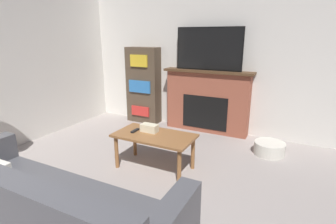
{
  "coord_description": "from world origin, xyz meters",
  "views": [
    {
      "loc": [
        1.43,
        -0.45,
        1.66
      ],
      "look_at": [
        -0.04,
        2.45,
        0.72
      ],
      "focal_mm": 28.0,
      "sensor_mm": 36.0,
      "label": 1
    }
  ],
  "objects_px": {
    "couch": "(41,219)",
    "bookshelf": "(143,85)",
    "coffee_table": "(154,139)",
    "fireplace": "(207,101)",
    "tv": "(209,49)",
    "storage_basket": "(269,148)"
  },
  "relations": [
    {
      "from": "fireplace",
      "to": "couch",
      "type": "relative_size",
      "value": 0.69
    },
    {
      "from": "couch",
      "to": "coffee_table",
      "type": "relative_size",
      "value": 2.23
    },
    {
      "from": "couch",
      "to": "storage_basket",
      "type": "distance_m",
      "value": 3.05
    },
    {
      "from": "tv",
      "to": "storage_basket",
      "type": "xyz_separation_m",
      "value": [
        1.15,
        -0.5,
        -1.36
      ]
    },
    {
      "from": "couch",
      "to": "coffee_table",
      "type": "distance_m",
      "value": 1.6
    },
    {
      "from": "tv",
      "to": "bookshelf",
      "type": "height_order",
      "value": "tv"
    },
    {
      "from": "tv",
      "to": "coffee_table",
      "type": "height_order",
      "value": "tv"
    },
    {
      "from": "couch",
      "to": "storage_basket",
      "type": "bearing_deg",
      "value": 62.68
    },
    {
      "from": "fireplace",
      "to": "tv",
      "type": "xyz_separation_m",
      "value": [
        0.0,
        -0.02,
        0.9
      ]
    },
    {
      "from": "fireplace",
      "to": "bookshelf",
      "type": "xyz_separation_m",
      "value": [
        -1.3,
        -0.02,
        0.18
      ]
    },
    {
      "from": "fireplace",
      "to": "bookshelf",
      "type": "bearing_deg",
      "value": -179.05
    },
    {
      "from": "couch",
      "to": "bookshelf",
      "type": "xyz_separation_m",
      "value": [
        -1.05,
        3.2,
        0.44
      ]
    },
    {
      "from": "fireplace",
      "to": "couch",
      "type": "distance_m",
      "value": 3.25
    },
    {
      "from": "storage_basket",
      "to": "couch",
      "type": "bearing_deg",
      "value": -117.32
    },
    {
      "from": "tv",
      "to": "storage_basket",
      "type": "relative_size",
      "value": 2.63
    },
    {
      "from": "tv",
      "to": "coffee_table",
      "type": "distance_m",
      "value": 1.93
    },
    {
      "from": "coffee_table",
      "to": "bookshelf",
      "type": "xyz_separation_m",
      "value": [
        -1.17,
        1.62,
        0.33
      ]
    },
    {
      "from": "fireplace",
      "to": "tv",
      "type": "height_order",
      "value": "tv"
    },
    {
      "from": "fireplace",
      "to": "coffee_table",
      "type": "distance_m",
      "value": 1.65
    },
    {
      "from": "fireplace",
      "to": "bookshelf",
      "type": "distance_m",
      "value": 1.31
    },
    {
      "from": "storage_basket",
      "to": "bookshelf",
      "type": "bearing_deg",
      "value": 168.44
    },
    {
      "from": "coffee_table",
      "to": "storage_basket",
      "type": "bearing_deg",
      "value": 40.98
    }
  ]
}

